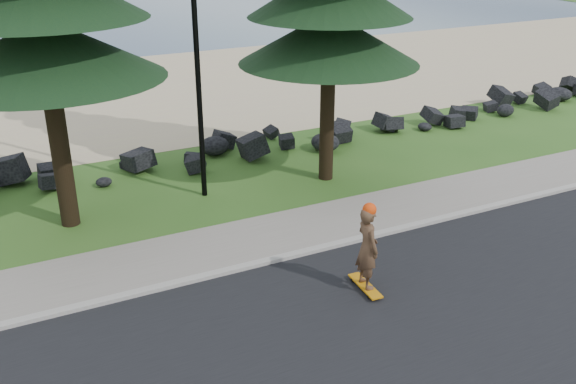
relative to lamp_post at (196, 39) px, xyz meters
name	(u,v)px	position (x,y,z in m)	size (l,w,h in m)	color
ground	(252,245)	(0.00, -3.20, -4.13)	(160.00, 160.00, 0.00)	#2C561A
road	(358,357)	(0.00, -7.70, -4.12)	(160.00, 7.00, 0.02)	black
kerb	(269,261)	(0.00, -4.10, -4.08)	(160.00, 0.20, 0.10)	#A39D93
sidewalk	(249,240)	(0.00, -3.00, -4.09)	(160.00, 2.00, 0.08)	gray
beach_sand	(112,97)	(0.00, 11.30, -4.13)	(160.00, 15.00, 0.01)	#C6B584
ocean	(21,0)	(0.00, 47.80, -4.13)	(160.00, 58.00, 0.01)	#354E66
seawall_boulders	(178,166)	(0.00, 2.40, -4.13)	(60.00, 2.40, 1.10)	black
lamp_post	(196,39)	(0.00, 0.00, 0.00)	(0.25, 0.14, 8.14)	black
skateboarder	(367,248)	(1.27, -5.94, -3.18)	(0.45, 1.03, 1.89)	#C77B0B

